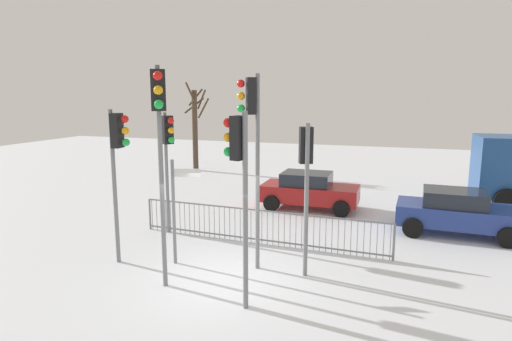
{
  "coord_description": "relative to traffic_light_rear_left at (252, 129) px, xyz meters",
  "views": [
    {
      "loc": [
        3.96,
        -9.27,
        4.52
      ],
      "look_at": [
        -0.1,
        2.8,
        2.28
      ],
      "focal_mm": 30.24,
      "sensor_mm": 36.0,
      "label": 1
    }
  ],
  "objects": [
    {
      "name": "ground_plane",
      "position": [
        -0.44,
        -0.89,
        -3.68
      ],
      "size": [
        60.0,
        60.0,
        0.0
      ],
      "primitive_type": "plane",
      "color": "white"
    },
    {
      "name": "traffic_light_foreground_right",
      "position": [
        0.42,
        -2.02,
        -0.6
      ],
      "size": [
        0.56,
        0.36,
        4.21
      ],
      "rotation": [
        0.0,
        0.0,
        1.33
      ],
      "color": "slate",
      "rests_on": "ground"
    },
    {
      "name": "traffic_light_mid_right",
      "position": [
        1.35,
        0.14,
        -0.86
      ],
      "size": [
        0.4,
        0.53,
        3.85
      ],
      "rotation": [
        0.0,
        0.0,
        0.43
      ],
      "color": "slate",
      "rests_on": "ground"
    },
    {
      "name": "traffic_light_mid_left",
      "position": [
        -1.57,
        -1.76,
        0.09
      ],
      "size": [
        0.43,
        0.51,
        5.17
      ],
      "rotation": [
        0.0,
        0.0,
        3.7
      ],
      "color": "slate",
      "rests_on": "ground"
    },
    {
      "name": "pedestrian_guard_railing",
      "position": [
        -0.44,
        1.92,
        -3.13
      ],
      "size": [
        7.97,
        0.39,
        1.07
      ],
      "rotation": [
        0.0,
        0.0,
        -0.04
      ],
      "color": "slate",
      "rests_on": "ground"
    },
    {
      "name": "traffic_light_rear_left",
      "position": [
        0.0,
        0.0,
        0.0
      ],
      "size": [
        0.52,
        0.41,
        5.04
      ],
      "rotation": [
        0.0,
        0.0,
        2.07
      ],
      "color": "slate",
      "rests_on": "ground"
    },
    {
      "name": "traffic_light_foreground_left",
      "position": [
        -3.53,
        1.94,
        -0.77
      ],
      "size": [
        0.5,
        0.43,
        3.97
      ],
      "rotation": [
        0.0,
        0.0,
        4.13
      ],
      "color": "slate",
      "rests_on": "ground"
    },
    {
      "name": "direction_sign_post",
      "position": [
        -2.05,
        -0.3,
        -2.08
      ],
      "size": [
        0.76,
        0.27,
        2.85
      ],
      "rotation": [
        0.0,
        0.0,
        0.29
      ],
      "color": "slate",
      "rests_on": "ground"
    },
    {
      "name": "car_red_near",
      "position": [
        0.17,
        6.47,
        -2.91
      ],
      "size": [
        3.81,
        1.95,
        1.47
      ],
      "rotation": [
        0.0,
        0.0,
        0.01
      ],
      "color": "maroon",
      "rests_on": "ground"
    },
    {
      "name": "bare_tree_left",
      "position": [
        -8.16,
        13.18,
        -1.01
      ],
      "size": [
        1.73,
        1.39,
        5.26
      ],
      "color": "#473828",
      "rests_on": "ground"
    },
    {
      "name": "car_blue_far",
      "position": [
        5.4,
        4.81,
        -2.91
      ],
      "size": [
        3.87,
        2.06,
        1.47
      ],
      "rotation": [
        0.0,
        0.0,
        -0.04
      ],
      "color": "navy",
      "rests_on": "ground"
    },
    {
      "name": "traffic_light_rear_right",
      "position": [
        -3.48,
        -0.73,
        -0.63
      ],
      "size": [
        0.57,
        0.33,
        4.16
      ],
      "rotation": [
        0.0,
        0.0,
        4.77
      ],
      "color": "slate",
      "rests_on": "ground"
    }
  ]
}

